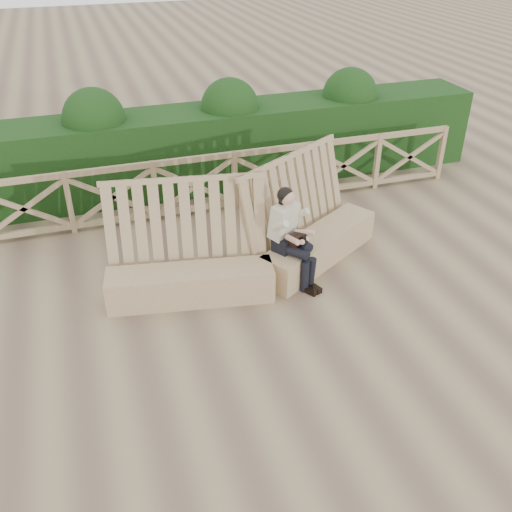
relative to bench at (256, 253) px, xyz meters
name	(u,v)px	position (x,y,z in m)	size (l,w,h in m)	color
ground	(258,331)	(-0.38, -1.24, -0.41)	(60.00, 60.00, 0.00)	brown
bench	(256,253)	(0.00, 0.00, 0.00)	(4.42, 1.86, 1.62)	#8F7251
woman	(291,233)	(0.44, -0.23, 0.38)	(0.66, 0.90, 1.46)	black
guardrail	(195,186)	(-0.38, 2.26, 0.14)	(10.10, 0.09, 1.10)	#846C4C
hedge	(181,151)	(-0.38, 3.46, 0.34)	(12.00, 1.20, 1.50)	black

